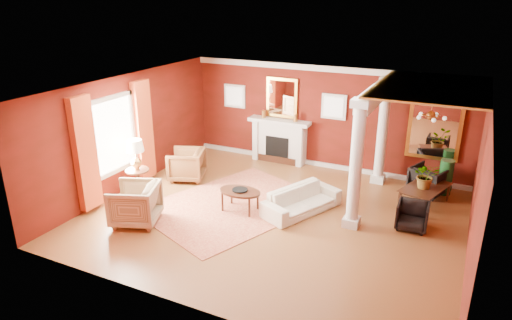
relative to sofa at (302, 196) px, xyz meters
The scene contains 27 objects.
ground 0.78m from the sofa, 135.03° to the right, with size 8.00×8.00×0.00m, color brown.
room_shell 1.78m from the sofa, 135.03° to the right, with size 8.04×7.04×2.92m.
fireplace 3.36m from the sofa, 122.17° to the left, with size 1.85×0.42×1.29m.
overmantel_mirror 3.78m from the sofa, 120.96° to the left, with size 0.95×0.07×1.15m.
flank_window_left 4.69m from the sofa, 138.18° to the left, with size 0.70×0.07×0.70m.
flank_window_right 3.31m from the sofa, 94.46° to the left, with size 0.70×0.07×0.70m.
left_window 4.63m from the sofa, 166.12° to the right, with size 0.21×2.55×2.60m.
column_front 1.62m from the sofa, ahead, with size 0.36×0.36×2.80m.
column_back 2.99m from the sofa, 64.20° to the left, with size 0.36×0.36×2.80m.
header_beam 2.92m from the sofa, 49.35° to the left, with size 0.30×3.20×0.32m, color silver.
amber_ceiling 3.66m from the sofa, 28.17° to the left, with size 2.30×3.40×0.04m, color gold.
dining_mirror 4.01m from the sofa, 50.87° to the left, with size 1.30×0.07×1.70m.
chandelier 3.33m from the sofa, 28.60° to the left, with size 0.60×0.62×0.75m.
crown_trim 3.88m from the sofa, 99.21° to the left, with size 8.00×0.08×0.16m, color silver.
base_trim 3.03m from the sofa, 99.21° to the left, with size 8.00×0.08×0.12m, color silver.
rug 1.67m from the sofa, 165.54° to the right, with size 2.94×3.92×0.02m, color maroon.
sofa is the anchor object (origin of this frame).
armchair_leopard 3.49m from the sofa, behind, with size 0.89×0.83×0.92m, color black.
armchair_stripe 3.72m from the sofa, 145.87° to the right, with size 0.96×0.90×0.99m, color tan.
coffee_table 1.42m from the sofa, 156.29° to the right, with size 0.99×0.99×0.50m.
coffee_book 1.47m from the sofa, 158.78° to the right, with size 0.15×0.02×0.21m, color black.
side_table 4.12m from the sofa, 167.38° to the right, with size 0.57×0.57×1.43m.
dining_table 2.96m from the sofa, 31.67° to the left, with size 1.37×0.48×0.77m, color black.
dining_chair_near 2.42m from the sofa, ahead, with size 0.63×0.59×0.65m, color black.
dining_chair_far 3.39m from the sofa, 42.78° to the left, with size 0.77×0.72×0.79m, color black.
green_urn 3.80m from the sofa, 41.21° to the left, with size 0.38×0.38×0.90m.
potted_plant 2.95m from the sofa, 30.84° to the left, with size 0.56×0.62×0.49m, color #26591E.
Camera 1 is at (3.68, -8.49, 4.78)m, focal length 32.00 mm.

